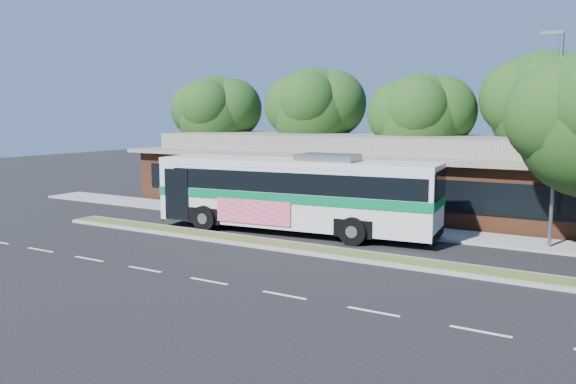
% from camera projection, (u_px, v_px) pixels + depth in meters
% --- Properties ---
extents(ground, '(120.00, 120.00, 0.00)m').
position_uv_depth(ground, '(283.00, 251.00, 23.53)').
color(ground, black).
rests_on(ground, ground).
extents(median_strip, '(26.00, 1.10, 0.15)m').
position_uv_depth(median_strip, '(291.00, 247.00, 24.03)').
color(median_strip, '#485624').
rests_on(median_strip, ground).
extents(sidewalk, '(44.00, 2.60, 0.12)m').
position_uv_depth(sidewalk, '(346.00, 224.00, 29.00)').
color(sidewalk, gray).
rests_on(sidewalk, ground).
extents(parking_lot, '(14.00, 12.00, 0.01)m').
position_uv_depth(parking_lot, '(142.00, 193.00, 41.07)').
color(parking_lot, black).
rests_on(parking_lot, ground).
extents(plaza_building, '(33.20, 11.20, 4.45)m').
position_uv_depth(plaza_building, '(391.00, 173.00, 34.37)').
color(plaza_building, brown).
rests_on(plaza_building, ground).
extents(lamp_post, '(0.93, 0.18, 9.07)m').
position_uv_depth(lamp_post, '(555.00, 134.00, 23.24)').
color(lamp_post, slate).
rests_on(lamp_post, ground).
extents(tree_bg_a, '(6.47, 5.80, 8.63)m').
position_uv_depth(tree_bg_a, '(221.00, 113.00, 42.97)').
color(tree_bg_a, black).
rests_on(tree_bg_a, ground).
extents(tree_bg_b, '(6.69, 6.00, 9.00)m').
position_uv_depth(tree_bg_b, '(320.00, 109.00, 39.80)').
color(tree_bg_b, black).
rests_on(tree_bg_b, ground).
extents(tree_bg_c, '(6.24, 5.60, 8.26)m').
position_uv_depth(tree_bg_c, '(426.00, 116.00, 35.04)').
color(tree_bg_c, black).
rests_on(tree_bg_c, ground).
extents(tree_bg_d, '(6.91, 6.20, 9.37)m').
position_uv_depth(tree_bg_d, '(552.00, 102.00, 32.28)').
color(tree_bg_d, black).
rests_on(tree_bg_d, ground).
extents(transit_bus, '(14.01, 4.34, 3.87)m').
position_uv_depth(transit_bus, '(296.00, 189.00, 27.01)').
color(transit_bus, silver).
rests_on(transit_bus, ground).
extents(sedan, '(5.41, 3.29, 1.47)m').
position_uv_depth(sedan, '(210.00, 190.00, 37.16)').
color(sedan, silver).
rests_on(sedan, ground).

